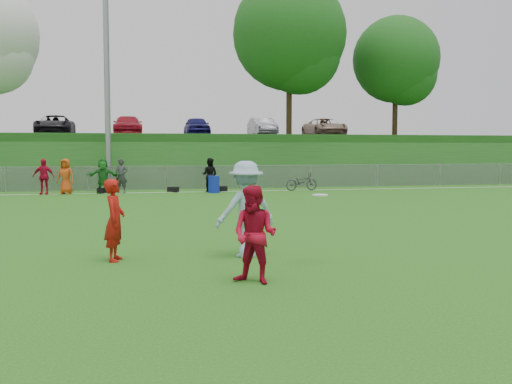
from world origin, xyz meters
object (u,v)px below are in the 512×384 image
object	(u,v)px
player_red_center	(255,235)
player_red_left	(115,220)
bicycle	(301,182)
recycling_bin	(214,184)
player_blue	(246,209)
frisbee	(320,195)

from	to	relation	value
player_red_center	player_red_left	bearing A→B (deg)	171.30
player_red_left	bicycle	distance (m)	19.33
bicycle	player_red_center	bearing A→B (deg)	152.38
player_red_center	recycling_bin	world-z (taller)	player_red_center
player_red_center	player_blue	xyz separation A→B (m)	(0.31, 2.25, 0.17)
frisbee	player_blue	bearing A→B (deg)	137.04
player_red_left	frisbee	size ratio (longest dim) A/B	5.52
player_blue	recycling_bin	bearing A→B (deg)	-109.76
player_red_left	recycling_bin	bearing A→B (deg)	-4.06
player_red_left	player_red_center	xyz separation A→B (m)	(2.24, -2.39, -0.00)
frisbee	recycling_bin	xyz separation A→B (m)	(0.60, 17.73, -0.89)
player_blue	player_red_center	bearing A→B (deg)	68.41
frisbee	bicycle	distance (m)	19.10
player_blue	player_red_left	bearing A→B (deg)	-16.66
player_blue	recycling_bin	distance (m)	16.73
player_red_center	player_blue	size ratio (longest dim) A/B	0.82
player_blue	recycling_bin	xyz separation A→B (m)	(1.77, 16.63, -0.54)
frisbee	recycling_bin	distance (m)	17.76
player_red_center	player_blue	distance (m)	2.28
recycling_bin	player_red_center	bearing A→B (deg)	-96.30
player_red_left	frisbee	xyz separation A→B (m)	(3.73, -1.23, 0.52)
player_blue	frisbee	world-z (taller)	player_blue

